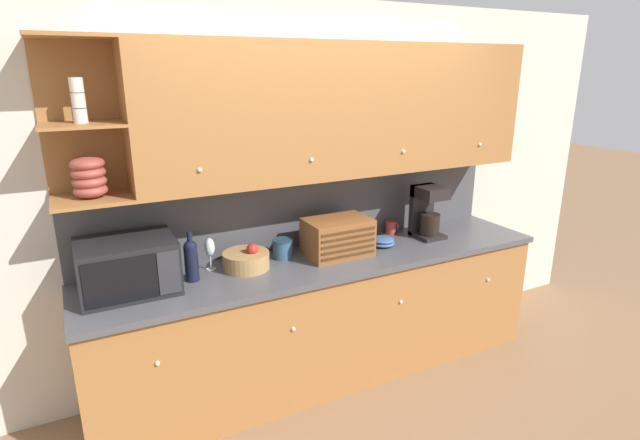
% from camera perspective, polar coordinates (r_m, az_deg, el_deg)
% --- Properties ---
extents(ground_plane, '(24.00, 24.00, 0.00)m').
position_cam_1_polar(ground_plane, '(4.10, -1.50, -14.73)').
color(ground_plane, '#896647').
extents(wall_back, '(5.63, 0.06, 2.60)m').
position_cam_1_polar(wall_back, '(3.61, -1.86, 3.33)').
color(wall_back, beige).
rests_on(wall_back, ground_plane).
extents(counter_unit, '(3.25, 0.67, 0.91)m').
position_cam_1_polar(counter_unit, '(3.62, 0.72, -11.00)').
color(counter_unit, '#A36B38').
rests_on(counter_unit, ground_plane).
extents(backsplash_panel, '(3.23, 0.01, 0.54)m').
position_cam_1_polar(backsplash_panel, '(3.61, -1.60, 1.31)').
color(backsplash_panel, '#4C4C51').
rests_on(backsplash_panel, counter_unit).
extents(upper_cabinets, '(3.23, 0.40, 0.87)m').
position_cam_1_polar(upper_cabinets, '(3.40, 2.24, 12.38)').
color(upper_cabinets, '#A36B38').
rests_on(upper_cabinets, backsplash_panel).
extents(microwave, '(0.54, 0.41, 0.31)m').
position_cam_1_polar(microwave, '(3.08, -21.13, -4.96)').
color(microwave, black).
rests_on(microwave, counter_unit).
extents(wine_bottle, '(0.08, 0.08, 0.32)m').
position_cam_1_polar(wine_bottle, '(3.12, -14.51, -4.28)').
color(wine_bottle, black).
rests_on(wine_bottle, counter_unit).
extents(wine_glass, '(0.06, 0.06, 0.21)m').
position_cam_1_polar(wine_glass, '(3.26, -12.49, -3.17)').
color(wine_glass, silver).
rests_on(wine_glass, counter_unit).
extents(fruit_basket, '(0.30, 0.30, 0.17)m').
position_cam_1_polar(fruit_basket, '(3.27, -8.42, -4.54)').
color(fruit_basket, '#A87F4C').
rests_on(fruit_basket, counter_unit).
extents(storage_canister, '(0.14, 0.14, 0.13)m').
position_cam_1_polar(storage_canister, '(3.41, -4.26, -3.28)').
color(storage_canister, '#33567A').
rests_on(storage_canister, counter_unit).
extents(bread_box, '(0.44, 0.30, 0.26)m').
position_cam_1_polar(bread_box, '(3.44, 2.03, -1.97)').
color(bread_box, brown).
rests_on(bread_box, counter_unit).
extents(bowl_stack_on_counter, '(0.18, 0.18, 0.07)m').
position_cam_1_polar(bowl_stack_on_counter, '(3.67, 7.17, -2.44)').
color(bowl_stack_on_counter, '#3D5B93').
rests_on(bowl_stack_on_counter, counter_unit).
extents(mug, '(0.09, 0.08, 0.10)m').
position_cam_1_polar(mug, '(3.95, 8.16, -0.84)').
color(mug, '#B73D38').
rests_on(mug, counter_unit).
extents(coffee_maker, '(0.20, 0.23, 0.40)m').
position_cam_1_polar(coffee_maker, '(3.89, 12.13, 1.02)').
color(coffee_maker, black).
rests_on(coffee_maker, counter_unit).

